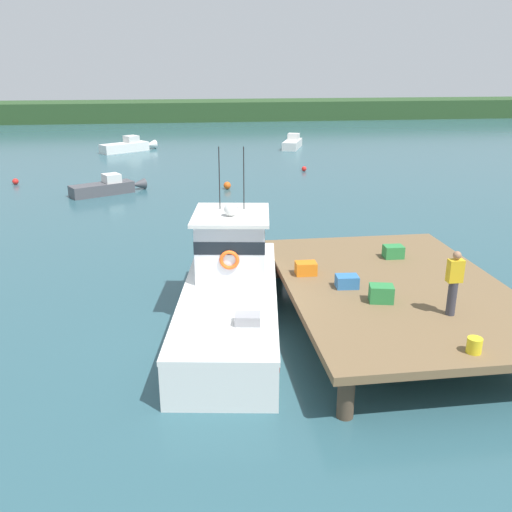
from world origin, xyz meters
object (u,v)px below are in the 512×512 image
(crate_stack_mid_dock, at_px, (306,268))
(moored_boat_near_channel, at_px, (293,143))
(moored_boat_mid_harbor, at_px, (128,146))
(crate_single_by_cleat, at_px, (381,294))
(crate_single_far, at_px, (347,281))
(moored_boat_off_the_point, at_px, (107,187))
(mooring_buoy_channel_marker, at_px, (304,169))
(bait_bucket, at_px, (474,345))
(mooring_buoy_outer, at_px, (15,181))
(crate_stack_near_edge, at_px, (393,252))
(main_fishing_boat, at_px, (231,287))
(deckhand_by_the_boat, at_px, (454,282))
(mooring_buoy_spare_mooring, at_px, (227,185))

(crate_stack_mid_dock, xyz_separation_m, moored_boat_near_channel, (6.41, 33.64, -0.97))
(moored_boat_mid_harbor, bearing_deg, moored_boat_near_channel, 1.26)
(crate_single_by_cleat, xyz_separation_m, crate_single_far, (-0.59, 1.06, -0.05))
(moored_boat_off_the_point, bearing_deg, mooring_buoy_channel_marker, 23.18)
(bait_bucket, height_order, mooring_buoy_outer, bait_bucket)
(crate_stack_near_edge, distance_m, mooring_buoy_channel_marker, 21.48)
(crate_stack_near_edge, distance_m, moored_boat_mid_harbor, 34.04)
(bait_bucket, distance_m, moored_boat_off_the_point, 24.30)
(main_fishing_boat, height_order, moored_boat_mid_harbor, main_fishing_boat)
(crate_single_by_cleat, xyz_separation_m, mooring_buoy_channel_marker, (3.46, 24.61, -1.25))
(crate_stack_mid_dock, xyz_separation_m, deckhand_by_the_boat, (2.89, -3.15, 0.67))
(crate_single_far, bearing_deg, moored_boat_mid_harbor, 104.13)
(crate_stack_near_edge, xyz_separation_m, mooring_buoy_channel_marker, (1.88, 21.36, -1.23))
(moored_boat_mid_harbor, bearing_deg, crate_stack_mid_dock, -76.87)
(mooring_buoy_spare_mooring, bearing_deg, crate_stack_mid_dock, -87.36)
(crate_single_by_cleat, bearing_deg, main_fishing_boat, 151.95)
(bait_bucket, bearing_deg, main_fishing_boat, 134.53)
(bait_bucket, relative_size, mooring_buoy_channel_marker, 1.01)
(crate_single_by_cleat, bearing_deg, moored_boat_off_the_point, 115.41)
(crate_single_by_cleat, relative_size, crate_stack_mid_dock, 1.00)
(moored_boat_off_the_point, bearing_deg, mooring_buoy_spare_mooring, 2.94)
(moored_boat_near_channel, height_order, mooring_buoy_channel_marker, moored_boat_near_channel)
(moored_boat_near_channel, bearing_deg, mooring_buoy_channel_marker, -97.48)
(moored_boat_mid_harbor, height_order, mooring_buoy_outer, moored_boat_mid_harbor)
(moored_boat_mid_harbor, xyz_separation_m, mooring_buoy_outer, (-5.77, -12.84, -0.26))
(moored_boat_off_the_point, relative_size, moored_boat_near_channel, 0.90)
(mooring_buoy_outer, bearing_deg, crate_single_by_cleat, -56.45)
(mooring_buoy_spare_mooring, bearing_deg, bait_bucket, -81.58)
(deckhand_by_the_boat, bearing_deg, crate_stack_mid_dock, 132.53)
(mooring_buoy_channel_marker, bearing_deg, mooring_buoy_spare_mooring, -138.74)
(moored_boat_off_the_point, bearing_deg, main_fishing_boat, -72.51)
(bait_bucket, xyz_separation_m, moored_boat_off_the_point, (-10.16, 22.06, -0.99))
(crate_single_far, xyz_separation_m, bait_bucket, (1.62, -3.89, 0.00))
(crate_single_far, distance_m, moored_boat_mid_harbor, 35.53)
(moored_boat_off_the_point, xyz_separation_m, moored_boat_near_channel, (14.06, 16.59, 0.03))
(bait_bucket, bearing_deg, crate_stack_mid_dock, 116.64)
(crate_stack_mid_dock, height_order, mooring_buoy_channel_marker, crate_stack_mid_dock)
(main_fishing_boat, relative_size, mooring_buoy_channel_marker, 29.52)
(main_fishing_boat, xyz_separation_m, mooring_buoy_channel_marker, (7.15, 22.64, -0.84))
(crate_stack_mid_dock, bearing_deg, deckhand_by_the_boat, -47.47)
(mooring_buoy_channel_marker, bearing_deg, bait_bucket, -95.05)
(mooring_buoy_outer, bearing_deg, bait_bucket, -57.80)
(moored_boat_near_channel, xyz_separation_m, mooring_buoy_spare_mooring, (-7.21, -16.24, -0.20))
(crate_stack_mid_dock, xyz_separation_m, moored_boat_off_the_point, (-7.65, 17.04, -1.00))
(moored_boat_mid_harbor, bearing_deg, crate_single_by_cleat, -75.39)
(main_fishing_boat, xyz_separation_m, crate_single_far, (3.11, -0.91, 0.36))
(crate_single_by_cleat, relative_size, crate_single_far, 1.00)
(crate_stack_mid_dock, relative_size, mooring_buoy_spare_mooring, 1.38)
(mooring_buoy_outer, bearing_deg, moored_boat_mid_harbor, 65.80)
(deckhand_by_the_boat, distance_m, moored_boat_mid_harbor, 38.04)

